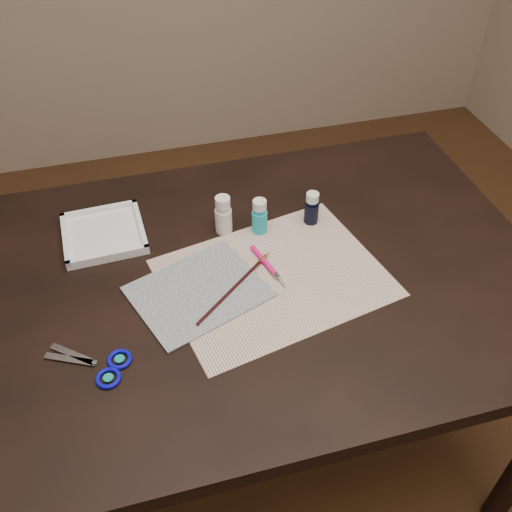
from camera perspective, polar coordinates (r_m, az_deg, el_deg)
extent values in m
cube|color=#422614|center=(1.89, 0.00, -18.27)|extent=(3.50, 3.50, 0.02)
cube|color=black|center=(1.56, 0.00, -11.47)|extent=(1.30, 0.90, 0.75)
cube|color=white|center=(1.26, 1.82, -2.17)|extent=(0.53, 0.45, 0.00)
cube|color=black|center=(1.23, -5.77, -3.56)|extent=(0.33, 0.29, 0.00)
cylinder|color=silver|center=(1.35, -3.29, 4.16)|extent=(0.05, 0.05, 0.10)
cylinder|color=#1EB3C5|center=(1.35, 0.35, 4.00)|extent=(0.04, 0.04, 0.09)
cylinder|color=black|center=(1.39, 5.59, 4.80)|extent=(0.04, 0.04, 0.09)
cube|color=white|center=(1.40, -14.99, 2.22)|extent=(0.20, 0.20, 0.02)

